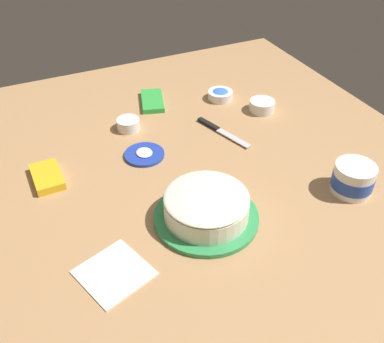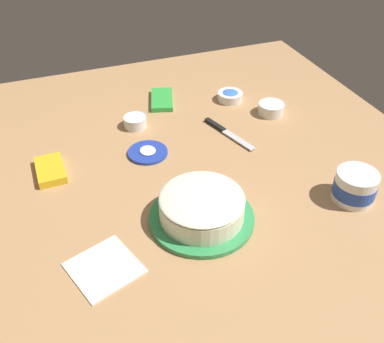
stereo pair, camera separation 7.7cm
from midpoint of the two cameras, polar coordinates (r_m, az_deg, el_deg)
name	(u,v)px [view 2 (the right image)]	position (r m, az deg, el deg)	size (l,w,h in m)	color
ground_plane	(188,163)	(1.38, 1.02, 1.08)	(1.54, 1.54, 0.00)	tan
frosted_cake	(202,208)	(1.16, 3.15, -4.78)	(0.28, 0.28, 0.09)	#339351
frosting_tub	(355,186)	(1.32, 21.81, -1.79)	(0.12, 0.12, 0.09)	white
frosting_tub_lid	(148,152)	(1.42, -4.17, 2.45)	(0.13, 0.13, 0.02)	#233DAD
spreading_knife	(224,131)	(1.53, 5.64, 5.18)	(0.23, 0.09, 0.01)	silver
sprinkle_bowl_blue	(230,96)	(1.72, 6.22, 9.64)	(0.09, 0.09, 0.04)	white
sprinkle_bowl_green	(271,109)	(1.65, 11.45, 7.91)	(0.09, 0.09, 0.04)	white
sprinkle_bowl_pink	(135,122)	(1.55, -5.91, 6.38)	(0.08, 0.08, 0.04)	white
candy_box_lower	(50,170)	(1.39, -16.24, 0.15)	(0.14, 0.08, 0.02)	yellow
candy_box_upper	(162,100)	(1.70, -2.60, 9.19)	(0.16, 0.08, 0.02)	green
paper_napkin	(104,267)	(1.09, -9.20, -12.12)	(0.15, 0.15, 0.01)	white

